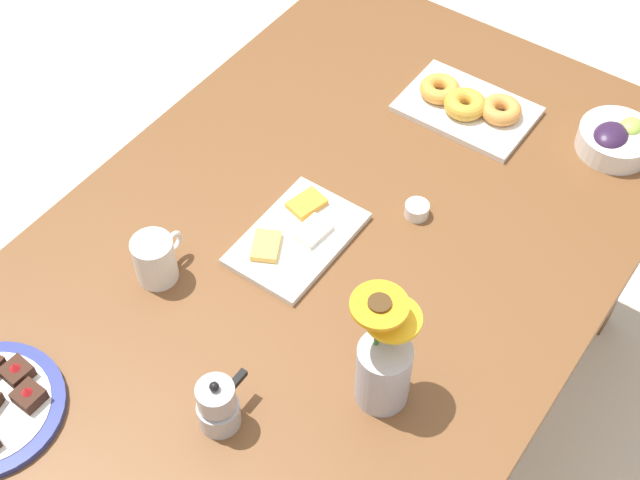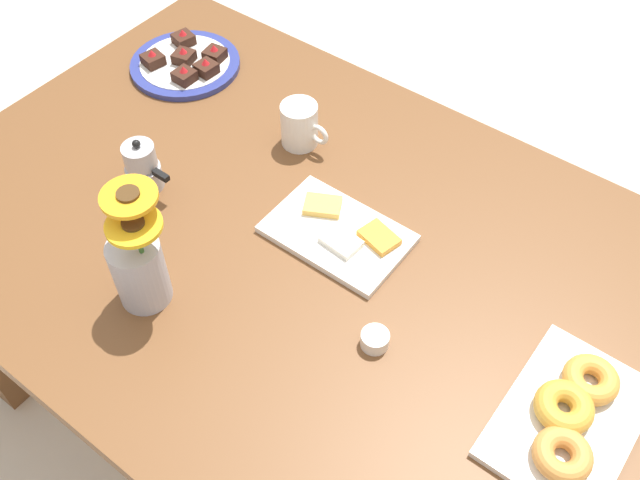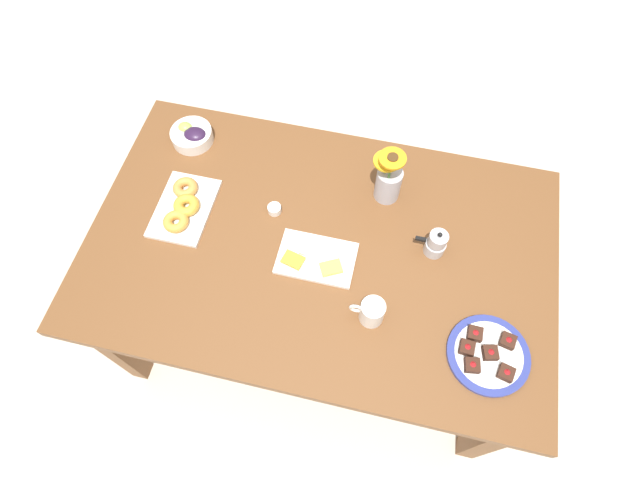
% 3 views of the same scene
% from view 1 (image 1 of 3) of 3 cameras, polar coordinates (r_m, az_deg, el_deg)
% --- Properties ---
extents(ground_plane, '(6.00, 6.00, 0.00)m').
position_cam_1_polar(ground_plane, '(2.31, 0.00, -12.32)').
color(ground_plane, beige).
extents(dining_table, '(1.60, 1.00, 0.74)m').
position_cam_1_polar(dining_table, '(1.75, 0.00, -2.59)').
color(dining_table, brown).
rests_on(dining_table, ground_plane).
extents(coffee_mug, '(0.11, 0.08, 0.10)m').
position_cam_1_polar(coffee_mug, '(1.64, -10.50, -1.18)').
color(coffee_mug, white).
rests_on(coffee_mug, dining_table).
extents(grape_bowl, '(0.16, 0.16, 0.07)m').
position_cam_1_polar(grape_bowl, '(1.94, 18.39, 6.17)').
color(grape_bowl, white).
rests_on(grape_bowl, dining_table).
extents(cheese_platter, '(0.26, 0.17, 0.03)m').
position_cam_1_polar(cheese_platter, '(1.70, -1.46, 0.29)').
color(cheese_platter, white).
rests_on(cheese_platter, dining_table).
extents(croissant_platter, '(0.19, 0.28, 0.05)m').
position_cam_1_polar(croissant_platter, '(1.96, 9.42, 8.52)').
color(croissant_platter, white).
rests_on(croissant_platter, dining_table).
extents(jam_cup_honey, '(0.05, 0.05, 0.03)m').
position_cam_1_polar(jam_cup_honey, '(1.74, 6.22, 1.96)').
color(jam_cup_honey, white).
rests_on(jam_cup_honey, dining_table).
extents(flower_vase, '(0.11, 0.11, 0.25)m').
position_cam_1_polar(flower_vase, '(1.45, 4.08, -8.05)').
color(flower_vase, '#B2B2BC').
rests_on(flower_vase, dining_table).
extents(moka_pot, '(0.11, 0.07, 0.12)m').
position_cam_1_polar(moka_pot, '(1.46, -6.55, -10.50)').
color(moka_pot, '#B7B7BC').
rests_on(moka_pot, dining_table).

